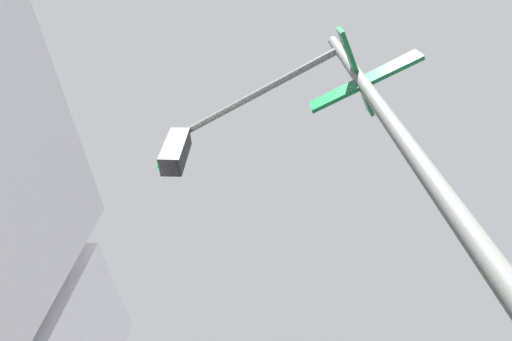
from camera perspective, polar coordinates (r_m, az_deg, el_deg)
The scene contains 1 object.
traffic_signal_near at distance 3.28m, azimuth 0.46°, elevation 6.11°, with size 1.89×2.85×5.33m.
Camera 1 is at (-8.59, -5.79, 0.99)m, focal length 21.18 mm.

